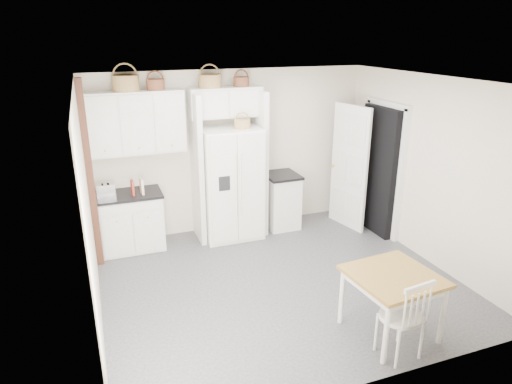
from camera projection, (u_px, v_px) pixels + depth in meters
name	position (u px, v px, depth m)	size (l,w,h in m)	color
floor	(279.00, 281.00, 6.06)	(4.50, 4.50, 0.00)	#313136
ceiling	(283.00, 81.00, 5.19)	(4.50, 4.50, 0.00)	white
wall_back	(232.00, 151.00, 7.40)	(4.50, 4.50, 0.00)	beige
wall_left	(88.00, 213.00, 4.89)	(4.00, 4.00, 0.00)	beige
wall_right	(429.00, 171.00, 6.36)	(4.00, 4.00, 0.00)	beige
refrigerator	(230.00, 183.00, 7.17)	(0.91, 0.73, 1.76)	white
base_cab_left	(131.00, 222.00, 6.86)	(0.92, 0.58, 0.85)	white
base_cab_right	(281.00, 201.00, 7.66)	(0.50, 0.60, 0.88)	white
dining_table	(391.00, 304.00, 4.92)	(0.87, 0.87, 0.72)	brown
windsor_chair	(401.00, 316.00, 4.55)	(0.45, 0.41, 0.92)	white
counter_left	(128.00, 195.00, 6.72)	(0.95, 0.62, 0.04)	black
counter_right	(281.00, 175.00, 7.51)	(0.54, 0.64, 0.04)	black
toaster	(106.00, 190.00, 6.57)	(0.26, 0.15, 0.18)	silver
cookbook_red	(132.00, 188.00, 6.62)	(0.03, 0.14, 0.22)	#A32F22
cookbook_cream	(142.00, 186.00, 6.66)	(0.03, 0.16, 0.23)	beige
basket_upper_b	(126.00, 83.00, 6.34)	(0.37, 0.37, 0.22)	olive
basket_upper_c	(155.00, 85.00, 6.48)	(0.26, 0.26, 0.15)	#532718
basket_bridge_a	(210.00, 81.00, 6.74)	(0.34, 0.34, 0.19)	olive
basket_bridge_b	(241.00, 82.00, 6.91)	(0.24, 0.24, 0.14)	#532718
basket_fridge_b	(242.00, 124.00, 6.83)	(0.24, 0.24, 0.13)	olive
upper_cabinet	(136.00, 123.00, 6.55)	(1.40, 0.34, 0.90)	white
bridge_cabinet	(225.00, 102.00, 6.92)	(1.12, 0.34, 0.45)	white
fridge_panel_left	(197.00, 169.00, 6.96)	(0.08, 0.60, 2.30)	white
fridge_panel_right	(259.00, 163.00, 7.30)	(0.08, 0.60, 2.30)	white
trim_post	(90.00, 177.00, 6.10)	(0.09, 0.09, 2.60)	#382011
doorway_void	(380.00, 171.00, 7.31)	(0.18, 0.85, 2.05)	black
door_slab	(349.00, 168.00, 7.49)	(0.80, 0.04, 2.05)	white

